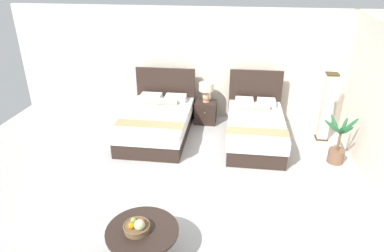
% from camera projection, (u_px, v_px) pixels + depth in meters
% --- Properties ---
extents(ground_plane, '(9.44, 9.25, 0.02)m').
position_uv_depth(ground_plane, '(195.00, 179.00, 5.88)').
color(ground_plane, '#B4B2AF').
extents(wall_back, '(9.44, 0.12, 2.52)m').
position_uv_depth(wall_back, '(212.00, 64.00, 7.86)').
color(wall_back, silver).
rests_on(wall_back, ground).
extents(bed_near_window, '(1.39, 2.14, 1.21)m').
position_uv_depth(bed_near_window, '(157.00, 122.00, 7.26)').
color(bed_near_window, '#2E211B').
rests_on(bed_near_window, ground).
extents(bed_near_corner, '(1.18, 2.06, 1.26)m').
position_uv_depth(bed_near_corner, '(255.00, 128.00, 6.98)').
color(bed_near_corner, '#2E211B').
rests_on(bed_near_corner, ground).
extents(nightstand, '(0.48, 0.41, 0.51)m').
position_uv_depth(nightstand, '(206.00, 112.00, 7.86)').
color(nightstand, '#2E211B').
rests_on(nightstand, ground).
extents(table_lamp, '(0.33, 0.33, 0.44)m').
position_uv_depth(table_lamp, '(206.00, 89.00, 7.64)').
color(table_lamp, tan).
rests_on(table_lamp, nightstand).
extents(coffee_table, '(0.89, 0.89, 0.46)m').
position_uv_depth(coffee_table, '(143.00, 236.00, 4.14)').
color(coffee_table, '#2E211B').
rests_on(coffee_table, ground).
extents(fruit_bowl, '(0.32, 0.32, 0.20)m').
position_uv_depth(fruit_bowl, '(137.00, 227.00, 4.05)').
color(fruit_bowl, brown).
rests_on(fruit_bowl, coffee_table).
extents(floor_lamp_corner, '(0.24, 0.24, 1.43)m').
position_uv_depth(floor_lamp_corner, '(327.00, 107.00, 6.93)').
color(floor_lamp_corner, '#3D3116').
rests_on(floor_lamp_corner, ground).
extents(potted_palm, '(0.59, 0.60, 0.94)m').
position_uv_depth(potted_palm, '(337.00, 148.00, 6.26)').
color(potted_palm, brown).
rests_on(potted_palm, ground).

